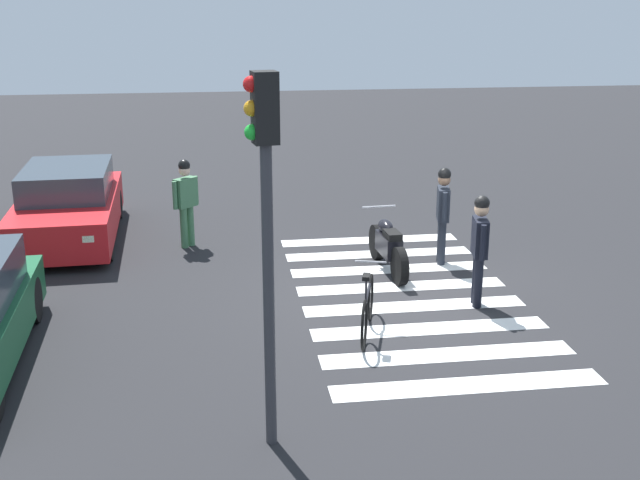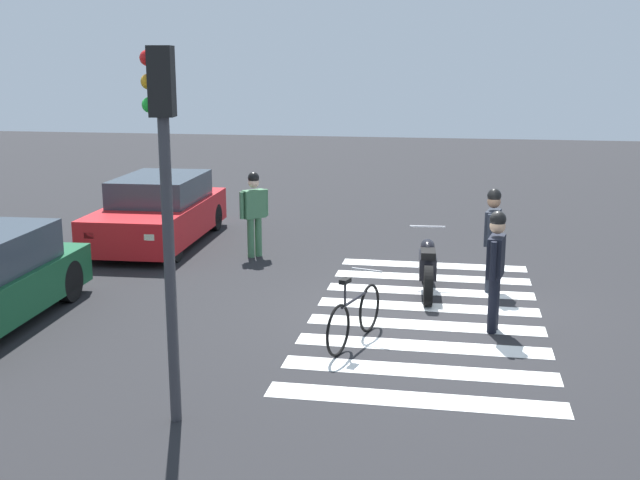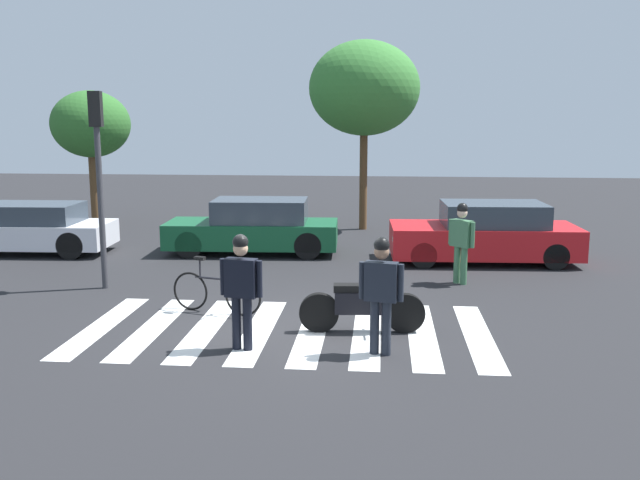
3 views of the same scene
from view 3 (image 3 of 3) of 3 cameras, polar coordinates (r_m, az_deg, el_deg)
name	(u,v)px [view 3 (image 3 of 3)]	position (r m, az deg, el deg)	size (l,w,h in m)	color
ground_plane	(286,331)	(11.68, -2.84, -7.43)	(60.00, 60.00, 0.00)	#232326
police_motorcycle	(362,305)	(11.50, 3.43, -5.32)	(2.08, 0.62, 1.05)	black
leaning_bicycle	(216,292)	(12.73, -8.52, -4.22)	(1.73, 0.61, 1.02)	black
officer_on_foot	(241,284)	(10.56, -6.47, -3.56)	(0.66, 0.28, 1.79)	black
officer_by_motorcycle	(381,287)	(10.32, 5.02, -3.89)	(0.66, 0.30, 1.78)	#1E232D
pedestrian_bystander	(461,238)	(14.94, 11.50, 0.18)	(0.50, 0.48, 1.73)	#3F724C
crosswalk_stripes	(286,331)	(11.68, -2.84, -7.41)	(6.75, 3.52, 0.01)	silver
car_white_van	(27,229)	(19.56, -22.86, 0.84)	(4.46, 1.87, 1.29)	black
car_green_compact	(254,228)	(18.06, -5.39, 1.02)	(4.45, 1.84, 1.41)	black
car_red_convertible	(486,234)	(17.41, 13.41, 0.49)	(4.55, 2.04, 1.45)	black
traffic_light_pole	(98,157)	(14.76, -17.69, 6.48)	(0.27, 0.34, 4.00)	#38383D
street_tree_near	(91,125)	(23.54, -18.26, 8.93)	(2.47, 2.47, 4.31)	brown
street_tree_mid	(364,89)	(21.67, 3.65, 12.27)	(3.37, 3.37, 5.78)	brown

